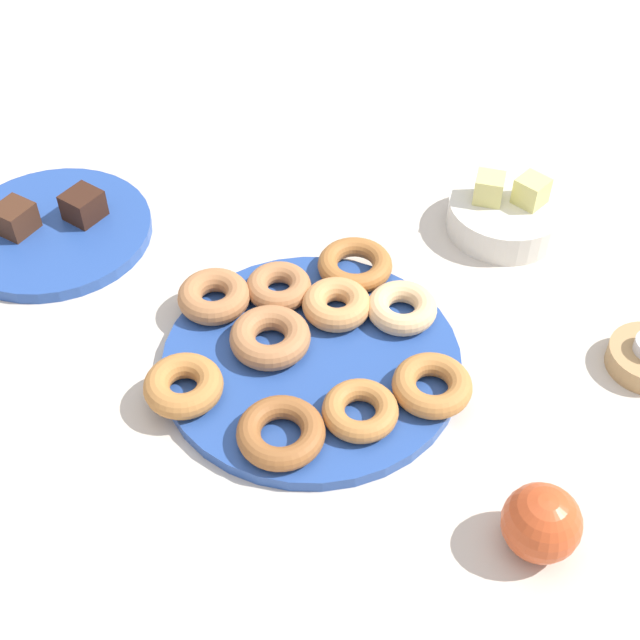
% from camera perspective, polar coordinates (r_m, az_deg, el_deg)
% --- Properties ---
extents(ground_plane, '(2.40, 2.40, 0.00)m').
position_cam_1_polar(ground_plane, '(1.00, -0.54, -2.98)').
color(ground_plane, beige).
extents(donut_plate, '(0.34, 0.34, 0.02)m').
position_cam_1_polar(donut_plate, '(1.00, -0.55, -2.68)').
color(donut_plate, '#284C9E').
rests_on(donut_plate, ground_plane).
extents(donut_0, '(0.10, 0.10, 0.03)m').
position_cam_1_polar(donut_0, '(0.99, -3.25, -1.13)').
color(donut_0, '#B27547').
rests_on(donut_0, donut_plate).
extents(donut_1, '(0.12, 0.12, 0.03)m').
position_cam_1_polar(donut_1, '(0.96, -8.85, -4.23)').
color(donut_1, '#BC7A3D').
rests_on(donut_1, donut_plate).
extents(donut_2, '(0.11, 0.11, 0.03)m').
position_cam_1_polar(donut_2, '(1.03, 5.34, 0.79)').
color(donut_2, '#EABC84').
rests_on(donut_2, donut_plate).
extents(donut_3, '(0.10, 0.10, 0.03)m').
position_cam_1_polar(donut_3, '(1.03, 1.08, 1.02)').
color(donut_3, tan).
rests_on(donut_3, donut_plate).
extents(donut_4, '(0.10, 0.10, 0.03)m').
position_cam_1_polar(donut_4, '(1.05, -2.70, 2.17)').
color(donut_4, '#B27547').
rests_on(donut_4, donut_plate).
extents(donut_5, '(0.12, 0.12, 0.03)m').
position_cam_1_polar(donut_5, '(0.95, 7.29, -4.23)').
color(donut_5, '#BC7A3D').
rests_on(donut_5, donut_plate).
extents(donut_6, '(0.10, 0.10, 0.02)m').
position_cam_1_polar(donut_6, '(0.93, 2.62, -5.90)').
color(donut_6, '#BC7A3D').
rests_on(donut_6, donut_plate).
extents(donut_7, '(0.12, 0.12, 0.03)m').
position_cam_1_polar(donut_7, '(1.05, -6.91, 1.53)').
color(donut_7, '#B27547').
rests_on(donut_7, donut_plate).
extents(donut_8, '(0.11, 0.11, 0.03)m').
position_cam_1_polar(donut_8, '(0.91, -2.56, -7.32)').
color(donut_8, '#995B2D').
rests_on(donut_8, donut_plate).
extents(donut_9, '(0.12, 0.12, 0.02)m').
position_cam_1_polar(donut_9, '(1.08, 2.28, 3.59)').
color(donut_9, '#AD6B33').
rests_on(donut_9, donut_plate).
extents(cake_plate, '(0.26, 0.26, 0.02)m').
position_cam_1_polar(cake_plate, '(1.21, -16.91, 5.53)').
color(cake_plate, '#284C9E').
rests_on(cake_plate, ground_plane).
extents(brownie_near, '(0.05, 0.05, 0.04)m').
position_cam_1_polar(brownie_near, '(1.20, -19.19, 6.26)').
color(brownie_near, '#472819').
rests_on(brownie_near, cake_plate).
extents(brownie_far, '(0.05, 0.06, 0.04)m').
position_cam_1_polar(brownie_far, '(1.20, -15.12, 7.19)').
color(brownie_far, '#381E14').
rests_on(brownie_far, cake_plate).
extents(fruit_bowl, '(0.15, 0.15, 0.04)m').
position_cam_1_polar(fruit_bowl, '(1.19, 11.91, 6.62)').
color(fruit_bowl, silver).
rests_on(fruit_bowl, ground_plane).
extents(melon_chunk_left, '(0.04, 0.04, 0.04)m').
position_cam_1_polar(melon_chunk_left, '(1.17, 10.93, 8.40)').
color(melon_chunk_left, '#DBD67A').
rests_on(melon_chunk_left, fruit_bowl).
extents(melon_chunk_right, '(0.05, 0.05, 0.04)m').
position_cam_1_polar(melon_chunk_right, '(1.17, 13.56, 8.14)').
color(melon_chunk_right, '#DBD67A').
rests_on(melon_chunk_right, fruit_bowl).
extents(apple, '(0.08, 0.08, 0.08)m').
position_cam_1_polar(apple, '(0.86, 14.18, -12.66)').
color(apple, '#CC4C23').
rests_on(apple, ground_plane).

